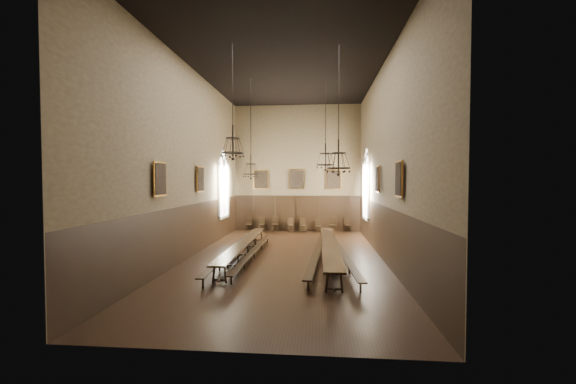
# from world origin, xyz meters

# --- Properties ---
(floor) EXTENTS (9.00, 18.00, 0.02)m
(floor) POSITION_xyz_m (0.00, 0.00, -0.01)
(floor) COLOR black
(floor) RESTS_ON ground
(ceiling) EXTENTS (9.00, 18.00, 0.02)m
(ceiling) POSITION_xyz_m (0.00, 0.00, 9.01)
(ceiling) COLOR black
(ceiling) RESTS_ON ground
(wall_back) EXTENTS (9.00, 0.02, 9.00)m
(wall_back) POSITION_xyz_m (0.00, 9.01, 4.50)
(wall_back) COLOR #7A6A4B
(wall_back) RESTS_ON ground
(wall_front) EXTENTS (9.00, 0.02, 9.00)m
(wall_front) POSITION_xyz_m (0.00, -9.01, 4.50)
(wall_front) COLOR #7A6A4B
(wall_front) RESTS_ON ground
(wall_left) EXTENTS (0.02, 18.00, 9.00)m
(wall_left) POSITION_xyz_m (-4.51, 0.00, 4.50)
(wall_left) COLOR #7A6A4B
(wall_left) RESTS_ON ground
(wall_right) EXTENTS (0.02, 18.00, 9.00)m
(wall_right) POSITION_xyz_m (4.51, 0.00, 4.50)
(wall_right) COLOR #7A6A4B
(wall_right) RESTS_ON ground
(wainscot_panelling) EXTENTS (9.00, 18.00, 2.50)m
(wainscot_panelling) POSITION_xyz_m (0.00, 0.00, 1.25)
(wainscot_panelling) COLOR black
(wainscot_panelling) RESTS_ON floor
(table_left) EXTENTS (0.73, 9.30, 0.73)m
(table_left) POSITION_xyz_m (-1.99, 0.09, 0.36)
(table_left) COLOR black
(table_left) RESTS_ON floor
(table_right) EXTENTS (0.74, 10.25, 0.80)m
(table_right) POSITION_xyz_m (2.05, -0.22, 0.40)
(table_right) COLOR black
(table_right) RESTS_ON floor
(bench_left_outer) EXTENTS (0.66, 9.96, 0.45)m
(bench_left_outer) POSITION_xyz_m (-2.50, -0.16, 0.29)
(bench_left_outer) COLOR black
(bench_left_outer) RESTS_ON floor
(bench_left_inner) EXTENTS (0.34, 9.01, 0.41)m
(bench_left_inner) POSITION_xyz_m (-1.45, -0.11, 0.26)
(bench_left_inner) COLOR black
(bench_left_inner) RESTS_ON floor
(bench_right_inner) EXTENTS (0.99, 10.46, 0.47)m
(bench_right_inner) POSITION_xyz_m (1.52, 0.09, 0.30)
(bench_right_inner) COLOR black
(bench_right_inner) RESTS_ON floor
(bench_right_outer) EXTENTS (0.99, 10.00, 0.45)m
(bench_right_outer) POSITION_xyz_m (2.59, -0.18, 0.29)
(bench_right_outer) COLOR black
(bench_right_outer) RESTS_ON floor
(chair_0) EXTENTS (0.48, 0.48, 0.95)m
(chair_0) POSITION_xyz_m (-3.46, 8.59, 0.29)
(chair_0) COLOR black
(chair_0) RESTS_ON floor
(chair_1) EXTENTS (0.49, 0.49, 0.98)m
(chair_1) POSITION_xyz_m (-2.51, 8.56, 0.30)
(chair_1) COLOR black
(chair_1) RESTS_ON floor
(chair_2) EXTENTS (0.47, 0.47, 1.02)m
(chair_2) POSITION_xyz_m (-1.55, 8.61, 0.31)
(chair_2) COLOR black
(chair_2) RESTS_ON floor
(chair_3) EXTENTS (0.52, 0.52, 0.96)m
(chair_3) POSITION_xyz_m (-0.42, 8.49, 0.29)
(chair_3) COLOR black
(chair_3) RESTS_ON floor
(chair_4) EXTENTS (0.45, 0.45, 0.92)m
(chair_4) POSITION_xyz_m (0.45, 8.47, 0.28)
(chair_4) COLOR black
(chair_4) RESTS_ON floor
(chair_5) EXTENTS (0.40, 0.40, 0.87)m
(chair_5) POSITION_xyz_m (1.53, 8.57, 0.26)
(chair_5) COLOR black
(chair_5) RESTS_ON floor
(chair_6) EXTENTS (0.59, 0.59, 1.04)m
(chair_6) POSITION_xyz_m (2.55, 8.54, 0.31)
(chair_6) COLOR black
(chair_6) RESTS_ON floor
(chair_7) EXTENTS (0.56, 0.56, 1.01)m
(chair_7) POSITION_xyz_m (3.58, 8.58, 0.31)
(chair_7) COLOR black
(chair_7) RESTS_ON floor
(chandelier_back_left) EXTENTS (0.84, 0.84, 5.18)m
(chandelier_back_left) POSITION_xyz_m (-2.04, 2.24, 4.32)
(chandelier_back_left) COLOR black
(chandelier_back_left) RESTS_ON ceiling
(chandelier_back_right) EXTENTS (0.94, 0.94, 4.70)m
(chandelier_back_right) POSITION_xyz_m (1.91, 2.80, 4.76)
(chandelier_back_right) COLOR black
(chandelier_back_right) RESTS_ON ceiling
(chandelier_front_left) EXTENTS (0.89, 0.89, 4.42)m
(chandelier_front_left) POSITION_xyz_m (-1.83, -2.55, 5.02)
(chandelier_front_left) COLOR black
(chandelier_front_left) RESTS_ON ceiling
(chandelier_front_right) EXTENTS (0.93, 0.93, 5.03)m
(chandelier_front_right) POSITION_xyz_m (2.33, -2.04, 4.44)
(chandelier_front_right) COLOR black
(chandelier_front_right) RESTS_ON ceiling
(portrait_back_0) EXTENTS (1.10, 0.12, 1.40)m
(portrait_back_0) POSITION_xyz_m (-2.60, 8.88, 3.70)
(portrait_back_0) COLOR #AA7028
(portrait_back_0) RESTS_ON wall_back
(portrait_back_1) EXTENTS (1.10, 0.12, 1.40)m
(portrait_back_1) POSITION_xyz_m (0.00, 8.88, 3.70)
(portrait_back_1) COLOR #AA7028
(portrait_back_1) RESTS_ON wall_back
(portrait_back_2) EXTENTS (1.10, 0.12, 1.40)m
(portrait_back_2) POSITION_xyz_m (2.60, 8.88, 3.70)
(portrait_back_2) COLOR #AA7028
(portrait_back_2) RESTS_ON wall_back
(portrait_left_0) EXTENTS (0.12, 1.00, 1.30)m
(portrait_left_0) POSITION_xyz_m (-4.38, 1.00, 3.70)
(portrait_left_0) COLOR #AA7028
(portrait_left_0) RESTS_ON wall_left
(portrait_left_1) EXTENTS (0.12, 1.00, 1.30)m
(portrait_left_1) POSITION_xyz_m (-4.38, -3.50, 3.70)
(portrait_left_1) COLOR #AA7028
(portrait_left_1) RESTS_ON wall_left
(portrait_right_0) EXTENTS (0.12, 1.00, 1.30)m
(portrait_right_0) POSITION_xyz_m (4.38, 1.00, 3.70)
(portrait_right_0) COLOR #AA7028
(portrait_right_0) RESTS_ON wall_right
(portrait_right_1) EXTENTS (0.12, 1.00, 1.30)m
(portrait_right_1) POSITION_xyz_m (4.38, -3.50, 3.70)
(portrait_right_1) COLOR #AA7028
(portrait_right_1) RESTS_ON wall_right
(window_right) EXTENTS (0.20, 2.20, 4.60)m
(window_right) POSITION_xyz_m (4.43, 5.50, 3.40)
(window_right) COLOR white
(window_right) RESTS_ON wall_right
(window_left) EXTENTS (0.20, 2.20, 4.60)m
(window_left) POSITION_xyz_m (-4.43, 5.50, 3.40)
(window_left) COLOR white
(window_left) RESTS_ON wall_left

